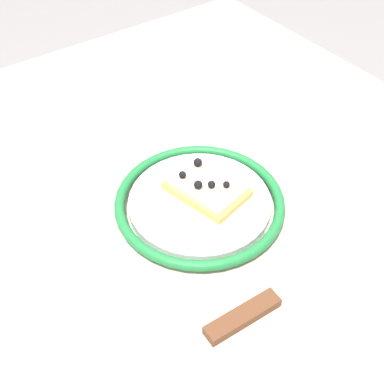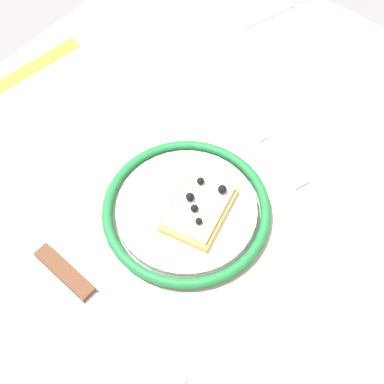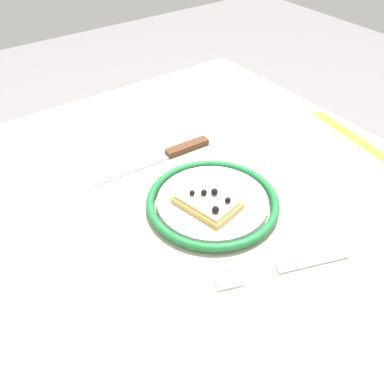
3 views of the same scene
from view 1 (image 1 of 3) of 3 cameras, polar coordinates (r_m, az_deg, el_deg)
name	(u,v)px [view 1 (image 1 of 3)]	position (r m, az deg, el deg)	size (l,w,h in m)	color
dining_table	(205,244)	(0.73, 1.52, -5.91)	(0.95, 0.84, 0.76)	#BCB29E
plate	(200,202)	(0.65, 0.87, -1.20)	(0.22, 0.22, 0.02)	white
pizza_slice_near	(207,186)	(0.65, 1.73, 0.69)	(0.11, 0.09, 0.03)	tan
knife	(267,302)	(0.56, 8.46, -12.25)	(0.03, 0.24, 0.01)	silver
fork	(136,141)	(0.76, -6.37, 5.76)	(0.08, 0.19, 0.00)	silver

